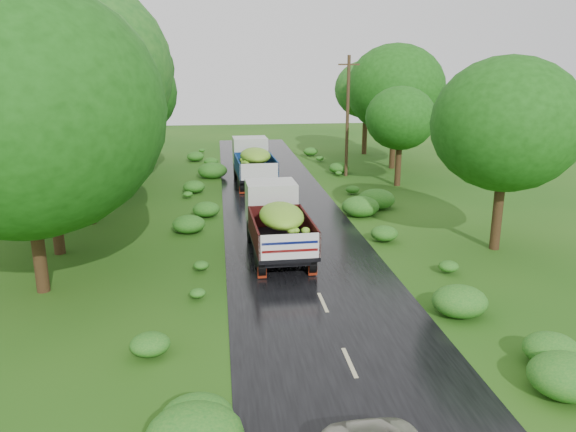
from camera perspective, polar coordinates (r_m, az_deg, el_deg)
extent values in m
plane|color=#1A4B10|center=(16.01, 6.27, -14.63)|extent=(120.00, 120.00, 0.00)
cube|color=black|center=(20.38, 3.04, -7.62)|extent=(6.50, 80.00, 0.02)
cube|color=#BFB78C|center=(15.99, 6.27, -14.56)|extent=(0.12, 1.60, 0.00)
cube|color=#BFB78C|center=(19.48, 3.56, -8.74)|extent=(0.12, 1.60, 0.00)
cube|color=#BFB78C|center=(23.13, 1.75, -4.70)|extent=(0.12, 1.60, 0.00)
cube|color=#BFB78C|center=(26.88, 0.44, -1.78)|extent=(0.12, 1.60, 0.00)
cube|color=#BFB78C|center=(30.69, -0.53, 0.43)|extent=(0.12, 1.60, 0.00)
cube|color=#BFB78C|center=(34.54, -1.29, 2.14)|extent=(0.12, 1.60, 0.00)
cube|color=#BFB78C|center=(38.43, -1.90, 3.51)|extent=(0.12, 1.60, 0.00)
cube|color=#BFB78C|center=(42.33, -2.40, 4.63)|extent=(0.12, 1.60, 0.00)
cube|color=#BFB78C|center=(46.26, -2.82, 5.56)|extent=(0.12, 1.60, 0.00)
cube|color=#BFB78C|center=(50.19, -3.17, 6.34)|extent=(0.12, 1.60, 0.00)
cube|color=#BFB78C|center=(54.14, -3.47, 7.01)|extent=(0.12, 1.60, 0.00)
cube|color=black|center=(23.80, -1.03, -2.49)|extent=(1.92, 5.74, 0.28)
cylinder|color=black|center=(25.70, -3.83, -1.50)|extent=(0.31, 1.02, 1.01)
cylinder|color=black|center=(25.93, 0.49, -1.31)|extent=(0.31, 1.02, 1.01)
cylinder|color=black|center=(22.52, -3.04, -3.98)|extent=(0.31, 1.02, 1.01)
cylinder|color=black|center=(22.79, 1.87, -3.73)|extent=(0.31, 1.02, 1.01)
cylinder|color=black|center=(21.55, -2.76, -4.89)|extent=(0.31, 1.02, 1.01)
cylinder|color=black|center=(21.83, 2.37, -4.61)|extent=(0.31, 1.02, 1.01)
cube|color=maroon|center=(21.31, -2.65, -5.76)|extent=(0.34, 0.05, 0.45)
cube|color=maroon|center=(21.60, 2.54, -5.47)|extent=(0.34, 0.05, 0.45)
cube|color=silver|center=(25.66, -1.74, 1.40)|extent=(2.29, 1.99, 1.92)
cube|color=black|center=(22.73, -0.66, -2.78)|extent=(2.46, 4.41, 0.16)
cube|color=#40100B|center=(22.43, -3.50, -1.55)|extent=(0.22, 4.34, 0.96)
cube|color=#40100B|center=(22.74, 2.13, -1.30)|extent=(0.22, 4.34, 0.96)
cube|color=#40100B|center=(24.59, -1.38, 0.01)|extent=(2.32, 0.15, 0.96)
cube|color=silver|center=(20.56, 0.19, -3.13)|extent=(2.32, 0.15, 0.96)
ellipsoid|color=#5D951B|center=(22.39, -0.67, 0.05)|extent=(2.07, 3.71, 1.01)
cube|color=black|center=(37.54, -3.49, 4.24)|extent=(2.07, 6.03, 0.30)
cylinder|color=black|center=(39.60, -5.30, 4.56)|extent=(0.34, 1.07, 1.06)
cylinder|color=black|center=(39.79, -2.34, 4.67)|extent=(0.34, 1.07, 1.06)
cylinder|color=black|center=(36.16, -4.88, 3.52)|extent=(0.34, 1.07, 1.06)
cylinder|color=black|center=(36.37, -1.65, 3.64)|extent=(0.34, 1.07, 1.06)
cylinder|color=black|center=(35.10, -4.73, 3.16)|extent=(0.34, 1.07, 1.06)
cylinder|color=black|center=(35.32, -1.41, 3.29)|extent=(0.34, 1.07, 1.06)
cube|color=maroon|center=(34.80, -4.67, 2.66)|extent=(0.36, 0.06, 0.48)
cube|color=maroon|center=(35.02, -1.32, 2.79)|extent=(0.36, 0.06, 0.48)
cube|color=silver|center=(39.67, -3.88, 6.54)|extent=(2.42, 2.10, 2.01)
cube|color=black|center=(36.41, -3.31, 4.26)|extent=(2.62, 4.64, 0.17)
cube|color=navy|center=(36.19, -5.18, 5.11)|extent=(0.27, 4.55, 1.00)
cube|color=navy|center=(36.44, -1.48, 5.23)|extent=(0.27, 4.55, 1.00)
cube|color=navy|center=(38.48, -3.69, 5.76)|extent=(2.43, 0.18, 1.00)
cube|color=silver|center=(34.12, -2.92, 4.51)|extent=(2.43, 0.18, 1.00)
ellipsoid|color=#5D951B|center=(36.19, -3.34, 6.16)|extent=(2.20, 3.90, 1.06)
cylinder|color=#382616|center=(40.03, 6.06, 9.96)|extent=(0.24, 0.24, 8.38)
cube|color=#382616|center=(39.85, 6.21, 15.06)|extent=(1.47, 0.15, 0.10)
cylinder|color=black|center=(21.15, -24.61, 2.19)|extent=(0.46, 0.46, 7.30)
ellipsoid|color=#14490E|center=(20.76, -25.48, 9.65)|extent=(4.36, 4.36, 3.93)
cylinder|color=black|center=(25.20, -23.00, 4.67)|extent=(0.46, 0.46, 7.60)
ellipsoid|color=#14490E|center=(24.88, -23.71, 11.21)|extent=(4.35, 4.35, 3.91)
cylinder|color=black|center=(29.49, -19.97, 6.52)|extent=(0.47, 0.47, 7.74)
ellipsoid|color=#14490E|center=(29.22, -20.50, 12.21)|extent=(3.29, 3.29, 2.96)
cylinder|color=black|center=(35.45, -21.09, 8.43)|extent=(0.48, 0.48, 8.52)
ellipsoid|color=#14490E|center=(35.25, -21.61, 13.64)|extent=(4.90, 4.90, 4.41)
cylinder|color=black|center=(39.91, -16.08, 8.30)|extent=(0.44, 0.44, 6.81)
ellipsoid|color=#14490E|center=(39.70, -16.37, 12.00)|extent=(3.76, 3.76, 3.38)
cylinder|color=black|center=(45.67, -17.41, 10.20)|extent=(0.49, 0.49, 8.65)
ellipsoid|color=#14490E|center=(45.52, -17.75, 14.32)|extent=(4.07, 4.07, 3.66)
cylinder|color=black|center=(49.47, -15.18, 10.55)|extent=(0.48, 0.48, 8.35)
ellipsoid|color=#14490E|center=(49.32, -15.45, 14.22)|extent=(3.67, 3.67, 3.30)
cylinder|color=black|center=(25.63, 20.82, 3.46)|extent=(0.43, 0.43, 6.21)
ellipsoid|color=#155518|center=(25.28, 21.34, 8.69)|extent=(3.53, 3.53, 3.18)
cylinder|color=black|center=(37.54, 11.21, 6.82)|extent=(0.40, 0.40, 5.05)
ellipsoid|color=#155518|center=(37.31, 11.37, 9.73)|extent=(3.01, 3.01, 2.71)
cylinder|color=black|center=(43.64, 10.70, 9.20)|extent=(0.44, 0.44, 6.81)
ellipsoid|color=#155518|center=(43.44, 10.88, 12.59)|extent=(3.83, 3.83, 3.44)
cylinder|color=black|center=(50.15, 7.86, 9.86)|extent=(0.43, 0.43, 6.38)
ellipsoid|color=#155518|center=(49.97, 7.96, 12.63)|extent=(3.32, 3.32, 2.99)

